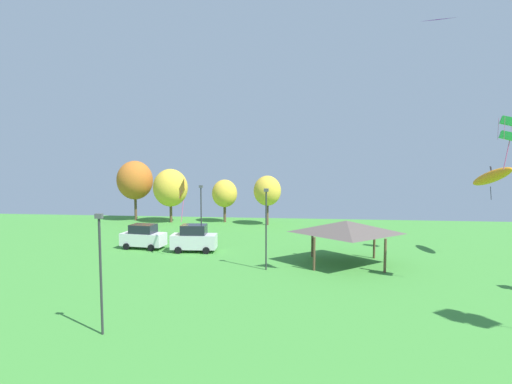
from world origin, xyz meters
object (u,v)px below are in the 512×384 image
object	(u,v)px
light_post_0	(266,224)
parked_car_leftmost	(143,237)
park_pavilion	(346,227)
light_post_2	(201,213)
kite_flying_2	(508,129)
parked_car_second_from_left	(194,239)
light_post_1	(100,267)
kite_flying_8	(492,177)
treeline_tree_1	(171,188)
treeline_tree_2	(225,194)
kite_flying_3	(437,29)
treeline_tree_3	(267,191)
treeline_tree_0	(135,180)
kite_flying_0	(182,191)

from	to	relation	value
light_post_0	parked_car_leftmost	bearing A→B (deg)	153.52
park_pavilion	light_post_2	distance (m)	14.04
kite_flying_2	parked_car_second_from_left	xyz separation A→B (m)	(-22.53, 9.32, -9.24)
kite_flying_2	light_post_1	size ratio (longest dim) A/B	0.56
kite_flying_8	treeline_tree_1	size ratio (longest dim) A/B	0.65
treeline_tree_1	treeline_tree_2	distance (m)	7.39
kite_flying_8	treeline_tree_2	world-z (taller)	kite_flying_8
kite_flying_2	treeline_tree_2	distance (m)	36.09
park_pavilion	treeline_tree_1	bearing A→B (deg)	137.30
treeline_tree_2	kite_flying_3	bearing A→B (deg)	-56.64
light_post_2	treeline_tree_3	size ratio (longest dim) A/B	0.94
kite_flying_8	treeline_tree_0	distance (m)	43.12
kite_flying_3	treeline_tree_2	size ratio (longest dim) A/B	0.29
light_post_2	treeline_tree_3	bearing A→B (deg)	69.90
kite_flying_3	treeline_tree_3	world-z (taller)	kite_flying_3
light_post_2	treeline_tree_2	xyz separation A→B (m)	(-0.75, 16.09, 0.48)
kite_flying_2	treeline_tree_0	bearing A→B (deg)	142.72
light_post_2	treeline_tree_3	xyz separation A→B (m)	(5.25, 14.34, 1.03)
parked_car_leftmost	park_pavilion	distance (m)	19.24
parked_car_leftmost	kite_flying_8	bearing A→B (deg)	6.67
kite_flying_0	kite_flying_3	size ratio (longest dim) A/B	2.25
light_post_2	treeline_tree_1	world-z (taller)	treeline_tree_1
parked_car_second_from_left	kite_flying_0	bearing A→B (deg)	-101.31
parked_car_leftmost	light_post_0	size ratio (longest dim) A/B	0.68
kite_flying_3	light_post_1	bearing A→B (deg)	-156.61
kite_flying_3	kite_flying_8	size ratio (longest dim) A/B	0.36
light_post_1	treeline_tree_3	world-z (taller)	treeline_tree_3
parked_car_second_from_left	treeline_tree_2	distance (m)	17.94
parked_car_second_from_left	park_pavilion	world-z (taller)	park_pavilion
treeline_tree_2	treeline_tree_1	bearing A→B (deg)	-171.98
treeline_tree_1	kite_flying_8	bearing A→B (deg)	-25.24
kite_flying_8	light_post_0	distance (m)	20.31
light_post_0	light_post_1	bearing A→B (deg)	-119.63
kite_flying_2	treeline_tree_0	xyz separation A→B (m)	(-35.78, 27.24, -4.81)
light_post_1	treeline_tree_3	xyz separation A→B (m)	(5.38, 33.72, 1.09)
kite_flying_8	treeline_tree_0	size ratio (longest dim) A/B	0.56
kite_flying_2	kite_flying_8	xyz separation A→B (m)	(3.72, 10.01, -3.39)
parked_car_leftmost	light_post_2	bearing A→B (deg)	15.55
kite_flying_0	parked_car_leftmost	bearing A→B (deg)	146.63
kite_flying_3	parked_car_leftmost	size ratio (longest dim) A/B	0.39
kite_flying_2	treeline_tree_1	distance (m)	40.31
treeline_tree_3	light_post_1	bearing A→B (deg)	-99.07
parked_car_second_from_left	treeline_tree_1	distance (m)	18.73
kite_flying_3	light_post_2	xyz separation A→B (m)	(-17.56, 11.72, -12.96)
park_pavilion	parked_car_leftmost	bearing A→B (deg)	168.77
kite_flying_2	kite_flying_3	distance (m)	7.59
light_post_1	light_post_2	world-z (taller)	light_post_2
kite_flying_8	treeline_tree_2	xyz separation A→B (m)	(-26.70, 17.03, -3.15)
kite_flying_2	treeline_tree_2	xyz separation A→B (m)	(-22.98, 27.04, -6.55)
kite_flying_0	kite_flying_8	size ratio (longest dim) A/B	0.81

